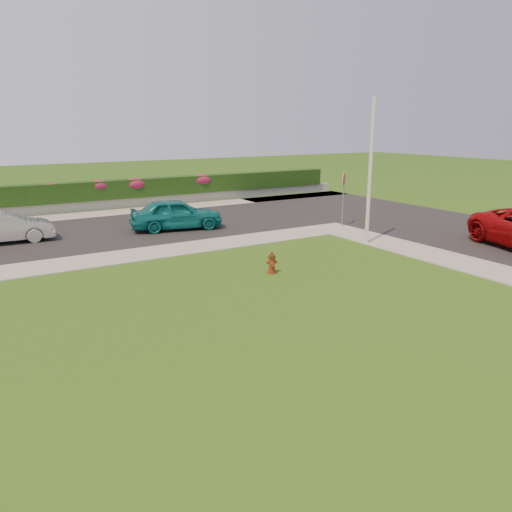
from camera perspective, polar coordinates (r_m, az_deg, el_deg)
ground at (r=13.59m, az=10.37°, el=-6.60°), size 120.00×120.00×0.00m
street_right at (r=24.98m, az=25.17°, el=2.10°), size 8.00×32.00×0.04m
street_far at (r=24.14m, az=-22.17°, el=2.01°), size 26.00×8.00×0.04m
sidewalk_far at (r=19.18m, az=-22.59°, el=-1.12°), size 24.00×2.00×0.04m
curb_corner at (r=24.55m, az=8.80°, el=3.14°), size 2.00×2.00×0.04m
sidewalk_beyond at (r=29.76m, az=-16.20°, el=4.75°), size 34.00×2.00×0.04m
retaining_wall at (r=31.15m, az=-16.98°, el=5.65°), size 34.00×0.40×0.60m
hedge at (r=31.13m, az=-17.14°, el=7.21°), size 32.00×0.90×1.10m
fire_hydrant at (r=16.91m, az=1.82°, el=-0.83°), size 0.38×0.37×0.74m
sedan_teal at (r=24.16m, az=-9.10°, el=4.77°), size 4.60×2.58×1.48m
sedan_silver at (r=23.61m, az=-26.97°, el=2.92°), size 4.06×1.59×1.32m
utility_pole at (r=21.26m, az=12.92°, el=9.26°), size 0.16×0.16×5.97m
stop_sign at (r=24.75m, az=9.99°, el=7.88°), size 0.59×0.47×2.70m
flower_clump_c at (r=30.43m, az=-22.40°, el=7.26°), size 1.01×0.65×0.50m
flower_clump_d at (r=30.96m, az=-17.49°, el=7.69°), size 1.29×0.83×0.65m
flower_clump_e at (r=31.54m, az=-13.65°, el=8.01°), size 1.46×0.94×0.73m
flower_clump_f at (r=33.15m, az=-6.25°, el=8.64°), size 1.48×0.95×0.74m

